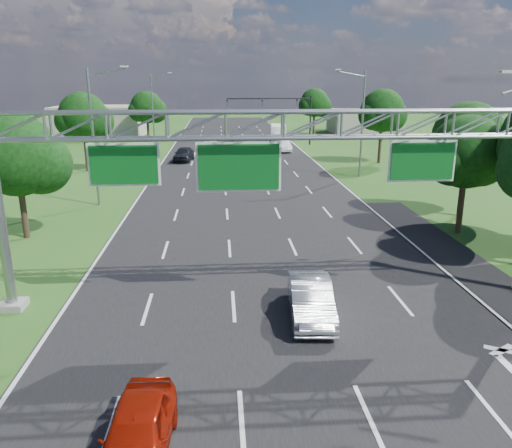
{
  "coord_description": "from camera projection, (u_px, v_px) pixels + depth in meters",
  "views": [
    {
      "loc": [
        -2.27,
        -7.75,
        9.21
      ],
      "look_at": [
        -0.69,
        13.6,
        2.99
      ],
      "focal_mm": 35.0,
      "sensor_mm": 36.0,
      "label": 1
    }
  ],
  "objects": [
    {
      "name": "ground",
      "position": [
        249.0,
        202.0,
        38.88
      ],
      "size": [
        220.0,
        220.0,
        0.0
      ],
      "primitive_type": "plane",
      "color": "#254F17",
      "rests_on": "ground"
    },
    {
      "name": "road",
      "position": [
        249.0,
        202.0,
        38.88
      ],
      "size": [
        18.0,
        180.0,
        0.02
      ],
      "primitive_type": "cube",
      "color": "black",
      "rests_on": "ground"
    },
    {
      "name": "road_flare",
      "position": [
        478.0,
        276.0,
        24.28
      ],
      "size": [
        3.0,
        30.0,
        0.02
      ],
      "primitive_type": "cube",
      "color": "black",
      "rests_on": "ground"
    },
    {
      "name": "sign_gantry",
      "position": [
        285.0,
        140.0,
        19.74
      ],
      "size": [
        23.5,
        1.0,
        9.56
      ],
      "color": "gray",
      "rests_on": "ground"
    },
    {
      "name": "traffic_signal",
      "position": [
        286.0,
        109.0,
        71.49
      ],
      "size": [
        12.21,
        0.24,
        7.0
      ],
      "color": "black",
      "rests_on": "ground"
    },
    {
      "name": "streetlight_l_near",
      "position": [
        95.0,
        131.0,
        36.52
      ],
      "size": [
        2.97,
        0.22,
        10.16
      ],
      "color": "gray",
      "rests_on": "ground"
    },
    {
      "name": "streetlight_l_far",
      "position": [
        154.0,
        106.0,
        70.04
      ],
      "size": [
        2.97,
        0.22,
        10.16
      ],
      "color": "gray",
      "rests_on": "ground"
    },
    {
      "name": "streetlight_r_mid",
      "position": [
        361.0,
        119.0,
        47.7
      ],
      "size": [
        2.97,
        0.22,
        10.16
      ],
      "color": "gray",
      "rests_on": "ground"
    },
    {
      "name": "tree_verge_la",
      "position": [
        18.0,
        159.0,
        28.94
      ],
      "size": [
        5.76,
        4.8,
        7.4
      ],
      "color": "#2D2116",
      "rests_on": "ground"
    },
    {
      "name": "tree_verge_lb",
      "position": [
        84.0,
        118.0,
        50.64
      ],
      "size": [
        5.76,
        4.8,
        8.06
      ],
      "color": "#2D2116",
      "rests_on": "ground"
    },
    {
      "name": "tree_verge_lc",
      "position": [
        147.0,
        109.0,
        74.92
      ],
      "size": [
        5.76,
        4.8,
        7.62
      ],
      "color": "#2D2116",
      "rests_on": "ground"
    },
    {
      "name": "tree_verge_rd",
      "position": [
        383.0,
        113.0,
        55.72
      ],
      "size": [
        5.76,
        4.8,
        8.28
      ],
      "color": "#2D2116",
      "rests_on": "ground"
    },
    {
      "name": "tree_verge_re",
      "position": [
        315.0,
        104.0,
        84.43
      ],
      "size": [
        5.76,
        4.8,
        7.84
      ],
      "color": "#2D2116",
      "rests_on": "ground"
    },
    {
      "name": "building_left",
      "position": [
        99.0,
        122.0,
        82.6
      ],
      "size": [
        14.0,
        10.0,
        5.0
      ],
      "primitive_type": "cube",
      "color": "#A19987",
      "rests_on": "ground"
    },
    {
      "name": "building_right",
      "position": [
        365.0,
        121.0,
        89.82
      ],
      "size": [
        12.0,
        9.0,
        4.0
      ],
      "primitive_type": "cube",
      "color": "#A19987",
      "rests_on": "ground"
    },
    {
      "name": "red_coupe",
      "position": [
        137.0,
        433.0,
        12.45
      ],
      "size": [
        1.84,
        4.21,
        1.41
      ],
      "primitive_type": "imported",
      "rotation": [
        0.0,
        0.0,
        -0.04
      ],
      "color": "#9E1707",
      "rests_on": "ground"
    },
    {
      "name": "silver_sedan",
      "position": [
        311.0,
        299.0,
        19.94
      ],
      "size": [
        1.97,
        4.76,
        1.53
      ],
      "primitive_type": "imported",
      "rotation": [
        0.0,
        0.0,
        -0.08
      ],
      "color": "#A5ABB1",
      "rests_on": "ground"
    },
    {
      "name": "car_queue_a",
      "position": [
        210.0,
        143.0,
        69.39
      ],
      "size": [
        2.3,
        4.57,
        1.27
      ],
      "primitive_type": "imported",
      "rotation": [
        0.0,
        0.0,
        -0.12
      ],
      "color": "white",
      "rests_on": "ground"
    },
    {
      "name": "car_queue_b",
      "position": [
        234.0,
        138.0,
        75.8
      ],
      "size": [
        2.37,
        4.45,
        1.19
      ],
      "primitive_type": "imported",
      "rotation": [
        0.0,
        0.0,
        0.09
      ],
      "color": "black",
      "rests_on": "ground"
    },
    {
      "name": "car_queue_c",
      "position": [
        184.0,
        154.0,
        58.22
      ],
      "size": [
        2.52,
        5.01,
        1.64
      ],
      "primitive_type": "imported",
      "rotation": [
        0.0,
        0.0,
        -0.12
      ],
      "color": "black",
      "rests_on": "ground"
    },
    {
      "name": "car_queue_d",
      "position": [
        283.0,
        146.0,
        66.12
      ],
      "size": [
        1.88,
        4.64,
        1.5
      ],
      "primitive_type": "imported",
      "rotation": [
        0.0,
        0.0,
        0.07
      ],
      "color": "white",
      "rests_on": "ground"
    },
    {
      "name": "box_truck",
      "position": [
        279.0,
        136.0,
        72.61
      ],
      "size": [
        2.75,
        7.61,
        2.81
      ],
      "rotation": [
        0.0,
        0.0,
        -0.12
      ],
      "color": "white",
      "rests_on": "ground"
    }
  ]
}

